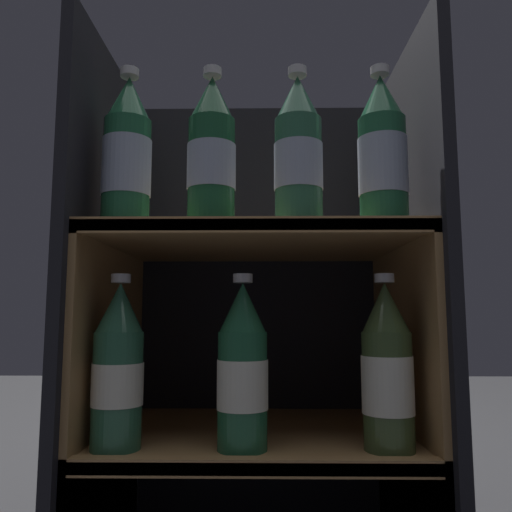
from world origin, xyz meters
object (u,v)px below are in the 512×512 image
(bottle_upper_front_1, at_px, (212,155))
(bottle_lower_front_1, at_px, (243,370))
(bottle_upper_front_2, at_px, (298,155))
(bottle_lower_front_0, at_px, (118,369))
(bottle_upper_front_0, at_px, (127,156))
(bottle_upper_front_3, at_px, (382,155))
(bottle_lower_front_2, at_px, (387,371))

(bottle_upper_front_1, relative_size, bottle_lower_front_1, 1.00)
(bottle_upper_front_2, distance_m, bottle_lower_front_0, 0.45)
(bottle_lower_front_0, relative_size, bottle_lower_front_1, 1.00)
(bottle_upper_front_0, distance_m, bottle_lower_front_1, 0.40)
(bottle_upper_front_2, xyz_separation_m, bottle_upper_front_3, (0.14, -0.00, -0.00))
(bottle_upper_front_0, height_order, bottle_upper_front_3, same)
(bottle_lower_front_1, bearing_deg, bottle_upper_front_1, 180.00)
(bottle_upper_front_1, bearing_deg, bottle_upper_front_2, 0.00)
(bottle_lower_front_1, bearing_deg, bottle_lower_front_0, 180.00)
(bottle_upper_front_3, bearing_deg, bottle_upper_front_0, 180.00)
(bottle_lower_front_0, distance_m, bottle_lower_front_2, 0.43)
(bottle_lower_front_1, bearing_deg, bottle_upper_front_3, 0.00)
(bottle_lower_front_2, bearing_deg, bottle_upper_front_2, 180.00)
(bottle_upper_front_0, height_order, bottle_lower_front_1, bottle_upper_front_0)
(bottle_upper_front_1, distance_m, bottle_upper_front_2, 0.14)
(bottle_upper_front_1, distance_m, bottle_upper_front_3, 0.28)
(bottle_lower_front_1, distance_m, bottle_lower_front_2, 0.23)
(bottle_upper_front_1, relative_size, bottle_upper_front_3, 1.00)
(bottle_lower_front_2, bearing_deg, bottle_lower_front_1, 180.00)
(bottle_lower_front_0, distance_m, bottle_lower_front_1, 0.20)
(bottle_upper_front_1, bearing_deg, bottle_upper_front_3, -0.00)
(bottle_lower_front_0, height_order, bottle_lower_front_1, same)
(bottle_upper_front_0, distance_m, bottle_upper_front_3, 0.43)
(bottle_lower_front_1, xyz_separation_m, bottle_lower_front_2, (0.23, 0.00, -0.00))
(bottle_upper_front_0, distance_m, bottle_lower_front_2, 0.55)
(bottle_upper_front_2, distance_m, bottle_lower_front_2, 0.38)
(bottle_upper_front_1, bearing_deg, bottle_lower_front_1, -0.00)
(bottle_upper_front_1, distance_m, bottle_lower_front_2, 0.45)
(bottle_upper_front_1, height_order, bottle_lower_front_0, bottle_upper_front_1)
(bottle_upper_front_0, distance_m, bottle_lower_front_0, 0.35)
(bottle_upper_front_0, height_order, bottle_lower_front_0, bottle_upper_front_0)
(bottle_upper_front_1, bearing_deg, bottle_lower_front_0, -180.00)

